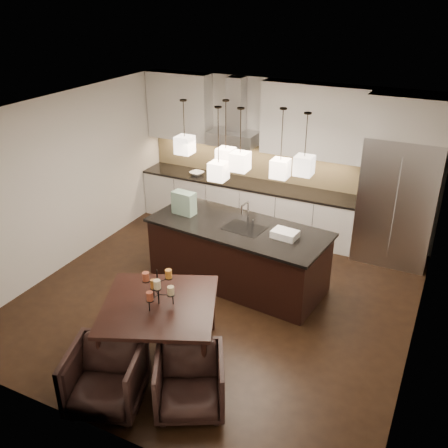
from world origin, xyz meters
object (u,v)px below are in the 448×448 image
at_px(armchair_right, 190,382).
at_px(refrigerator, 398,201).
at_px(dining_table, 161,331).
at_px(armchair_left, 106,378).
at_px(island_body, 238,256).

bearing_deg(armchair_right, refrigerator, 44.04).
relative_size(dining_table, armchair_right, 1.76).
xyz_separation_m(armchair_left, armchair_right, (0.85, 0.37, -0.02)).
bearing_deg(island_body, dining_table, -87.05).
distance_m(dining_table, armchair_right, 0.92).
height_order(refrigerator, dining_table, refrigerator).
bearing_deg(refrigerator, armchair_right, -107.75).
xyz_separation_m(dining_table, armchair_left, (-0.13, -0.93, -0.03)).
relative_size(armchair_left, armchair_right, 1.06).
height_order(refrigerator, armchair_right, refrigerator).
relative_size(refrigerator, dining_table, 1.60).
xyz_separation_m(refrigerator, armchair_left, (-2.27, -4.79, -0.71)).
bearing_deg(refrigerator, dining_table, -119.05).
distance_m(armchair_left, armchair_right, 0.93).
bearing_deg(dining_table, refrigerator, 37.79).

